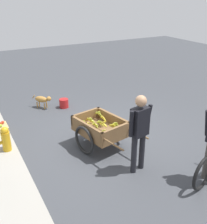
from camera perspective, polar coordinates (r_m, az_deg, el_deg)
The scene contains 7 objects.
ground_plane at distance 6.62m, azimuth 0.44°, elevation -5.40°, with size 24.00×24.00×0.00m, color #3D3F44.
fruit_cart at distance 6.07m, azimuth -0.70°, elevation -3.59°, with size 1.77×1.09×0.70m.
vendor_person at distance 5.10m, azimuth 7.49°, elevation -3.24°, with size 0.26×0.56×1.56m.
dog at distance 8.38m, azimuth -12.57°, elevation 2.56°, with size 0.55×0.45×0.40m.
fire_hydrant at distance 6.16m, azimuth -19.59°, elevation -5.78°, with size 0.25×0.25×0.67m.
plastic_bucket at distance 8.35m, azimuth -8.24°, elevation 1.81°, with size 0.27×0.27×0.27m, color #B21E1E.
mixed_fruit_crate at distance 7.20m, azimuth -20.55°, elevation -3.36°, with size 0.44×0.32×0.32m.
Camera 1 is at (-5.04, 2.80, 3.24)m, focal length 43.95 mm.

